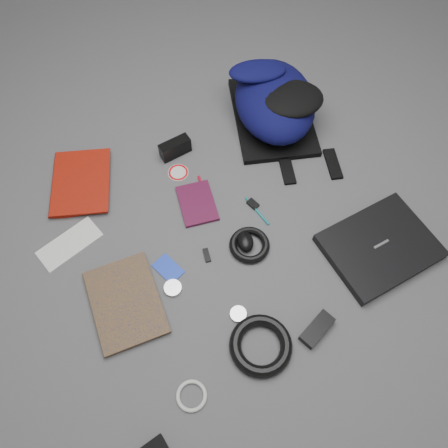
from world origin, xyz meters
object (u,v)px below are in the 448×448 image
backpack (275,101)px  comic_book (93,314)px  dvd_case (197,203)px  power_brick (317,329)px  compact_camera (175,148)px  mouse (245,242)px  textbook_red (52,185)px  laptop (380,246)px

backpack → comic_book: backpack is taller
dvd_case → power_brick: power_brick is taller
comic_book → compact_camera: (0.47, 0.44, 0.02)m
backpack → power_brick: size_ratio=3.96×
mouse → power_brick: mouse is taller
textbook_red → dvd_case: textbook_red is taller
compact_camera → power_brick: size_ratio=1.00×
laptop → textbook_red: size_ratio=1.25×
compact_camera → power_brick: bearing=-87.5°
textbook_red → power_brick: 1.00m
backpack → laptop: size_ratio=1.33×
backpack → laptop: 0.64m
textbook_red → compact_camera: compact_camera is taller
dvd_case → backpack: bearing=39.0°
backpack → power_brick: (-0.31, -0.77, -0.08)m
comic_book → dvd_case: comic_book is taller
laptop → textbook_red: 1.12m
backpack → laptop: (0.02, -0.64, -0.08)m
textbook_red → mouse: (0.48, -0.51, 0.00)m
compact_camera → mouse: bearing=-88.5°
backpack → dvd_case: (-0.43, -0.21, -0.09)m
laptop → dvd_case: bearing=135.2°
textbook_red → dvd_case: bearing=-13.6°
compact_camera → backpack: bearing=-6.7°
textbook_red → compact_camera: 0.45m
comic_book → mouse: (0.51, -0.00, 0.01)m
compact_camera → mouse: size_ratio=1.57×
textbook_red → power_brick: size_ratio=2.37×
textbook_red → comic_book: textbook_red is taller
power_brick → backpack: bearing=49.5°
laptop → mouse: 0.43m
comic_book → power_brick: size_ratio=2.43×
backpack → comic_book: (-0.87, -0.42, -0.08)m
dvd_case → compact_camera: size_ratio=1.44×
textbook_red → mouse: 0.70m
textbook_red → backpack: bearing=16.4°
laptop → power_brick: bearing=-159.4°
laptop → comic_book: size_ratio=1.22×
textbook_red → power_brick: (0.53, -0.85, -0.00)m
textbook_red → mouse: bearing=-24.2°
backpack → compact_camera: backpack is taller
laptop → mouse: bearing=149.1°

